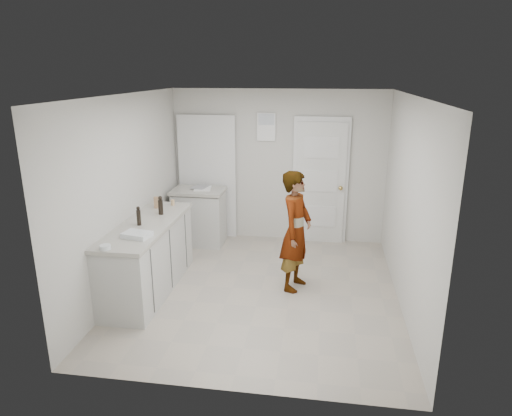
% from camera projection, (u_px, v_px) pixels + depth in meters
% --- Properties ---
extents(ground, '(4.00, 4.00, 0.00)m').
position_uv_depth(ground, '(261.00, 290.00, 6.01)').
color(ground, '#A99E8E').
rests_on(ground, ground).
extents(room_shell, '(4.00, 4.00, 4.00)m').
position_uv_depth(room_shell, '(267.00, 180.00, 7.59)').
color(room_shell, beige).
rests_on(room_shell, ground).
extents(main_counter, '(0.64, 1.96, 0.93)m').
position_uv_depth(main_counter, '(148.00, 259.00, 5.91)').
color(main_counter, beige).
rests_on(main_counter, ground).
extents(side_counter, '(0.84, 0.61, 0.93)m').
position_uv_depth(side_counter, '(199.00, 218.00, 7.53)').
color(side_counter, beige).
rests_on(side_counter, ground).
extents(person, '(0.53, 0.66, 1.58)m').
position_uv_depth(person, '(296.00, 231.00, 5.87)').
color(person, silver).
rests_on(person, ground).
extents(cake_mix_box, '(0.11, 0.07, 0.16)m').
position_uv_depth(cake_mix_box, '(158.00, 202.00, 6.37)').
color(cake_mix_box, '#976D4B').
rests_on(cake_mix_box, main_counter).
extents(spice_jar, '(0.05, 0.05, 0.08)m').
position_uv_depth(spice_jar, '(173.00, 203.00, 6.51)').
color(spice_jar, tan).
rests_on(spice_jar, main_counter).
extents(oil_cruet_a, '(0.06, 0.06, 0.26)m').
position_uv_depth(oil_cruet_a, '(161.00, 206.00, 6.08)').
color(oil_cruet_a, black).
rests_on(oil_cruet_a, main_counter).
extents(oil_cruet_b, '(0.05, 0.05, 0.24)m').
position_uv_depth(oil_cruet_b, '(139.00, 216.00, 5.65)').
color(oil_cruet_b, black).
rests_on(oil_cruet_b, main_counter).
extents(baking_dish, '(0.35, 0.28, 0.06)m').
position_uv_depth(baking_dish, '(137.00, 235.00, 5.28)').
color(baking_dish, silver).
rests_on(baking_dish, main_counter).
extents(egg_bowl, '(0.12, 0.12, 0.05)m').
position_uv_depth(egg_bowl, '(105.00, 247.00, 4.92)').
color(egg_bowl, silver).
rests_on(egg_bowl, main_counter).
extents(papers, '(0.32, 0.38, 0.01)m').
position_uv_depth(papers, '(203.00, 188.00, 7.43)').
color(papers, white).
rests_on(papers, side_counter).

